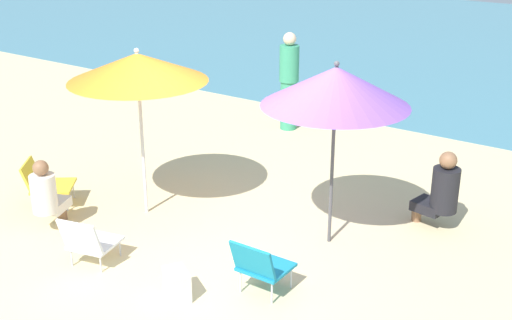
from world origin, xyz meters
TOP-DOWN VIEW (x-y plane):
  - ground_plane at (0.00, 0.00)m, footprint 40.00×40.00m
  - umbrella_orange at (-1.26, 0.34)m, footprint 1.65×1.65m
  - umbrella_purple at (1.00, 0.96)m, footprint 1.61×1.61m
  - beach_chair_a at (-2.46, -0.24)m, footprint 0.76×0.74m
  - beach_chair_b at (0.98, -0.42)m, footprint 0.47×0.53m
  - beach_chair_c at (-0.83, -0.99)m, footprint 0.57×0.64m
  - person_a at (1.91, 1.98)m, footprint 0.55×0.38m
  - person_b at (-1.54, 4.14)m, footprint 0.33×0.33m
  - person_c at (-1.86, -0.67)m, footprint 0.42×0.54m
  - beach_bag at (0.34, -0.93)m, footprint 0.37×0.34m

SIDE VIEW (x-z plane):
  - ground_plane at x=0.00m, z-range 0.00..0.00m
  - beach_bag at x=0.34m, z-range 0.00..0.30m
  - beach_chair_c at x=-0.83m, z-range 0.00..0.61m
  - beach_chair_a at x=-2.46m, z-range 0.02..0.61m
  - beach_chair_b at x=0.98m, z-range 0.03..0.65m
  - person_c at x=-1.86m, z-range 0.01..0.91m
  - person_a at x=1.91m, z-range 0.00..0.99m
  - person_b at x=-1.54m, z-range 0.01..1.66m
  - umbrella_purple at x=1.00m, z-range 0.78..2.89m
  - umbrella_orange at x=-1.26m, z-range 0.81..2.89m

